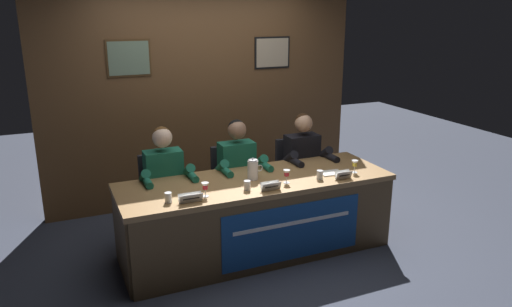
{
  "coord_description": "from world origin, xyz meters",
  "views": [
    {
      "loc": [
        -1.72,
        -3.96,
        2.28
      ],
      "look_at": [
        0.0,
        0.0,
        0.99
      ],
      "focal_mm": 34.25,
      "sensor_mm": 36.0,
      "label": 1
    }
  ],
  "objects_px": {
    "chair_right": "(296,180)",
    "water_cup_center": "(247,186)",
    "juice_glass_center": "(287,174)",
    "juice_glass_right": "(355,164)",
    "panelist_center": "(240,170)",
    "nameplate_center": "(271,186)",
    "water_cup_right": "(320,175)",
    "chair_left": "(163,200)",
    "nameplate_left": "(191,198)",
    "panelist_left": "(166,180)",
    "juice_glass_left": "(205,187)",
    "water_cup_left": "(168,198)",
    "panelist_right": "(305,161)",
    "nameplate_right": "(343,175)",
    "conference_table": "(261,207)",
    "chair_center": "(233,189)",
    "document_stack_right": "(331,173)",
    "water_pitcher_central": "(253,169)"
  },
  "relations": [
    {
      "from": "conference_table",
      "to": "chair_left",
      "type": "distance_m",
      "value": 1.05
    },
    {
      "from": "conference_table",
      "to": "water_cup_right",
      "type": "bearing_deg",
      "value": -14.05
    },
    {
      "from": "chair_right",
      "to": "water_cup_center",
      "type": "bearing_deg",
      "value": -138.14
    },
    {
      "from": "juice_glass_center",
      "to": "chair_right",
      "type": "xyz_separation_m",
      "value": [
        0.54,
        0.82,
        -0.4
      ]
    },
    {
      "from": "water_cup_right",
      "to": "juice_glass_right",
      "type": "bearing_deg",
      "value": 4.39
    },
    {
      "from": "conference_table",
      "to": "juice_glass_right",
      "type": "height_order",
      "value": "juice_glass_right"
    },
    {
      "from": "juice_glass_center",
      "to": "juice_glass_left",
      "type": "bearing_deg",
      "value": -178.11
    },
    {
      "from": "nameplate_center",
      "to": "panelist_right",
      "type": "distance_m",
      "value": 1.06
    },
    {
      "from": "panelist_center",
      "to": "water_cup_center",
      "type": "relative_size",
      "value": 14.21
    },
    {
      "from": "nameplate_right",
      "to": "conference_table",
      "type": "bearing_deg",
      "value": 163.88
    },
    {
      "from": "nameplate_center",
      "to": "water_cup_right",
      "type": "height_order",
      "value": "water_cup_right"
    },
    {
      "from": "chair_left",
      "to": "water_cup_left",
      "type": "height_order",
      "value": "chair_left"
    },
    {
      "from": "nameplate_left",
      "to": "water_cup_right",
      "type": "bearing_deg",
      "value": 3.2
    },
    {
      "from": "water_pitcher_central",
      "to": "nameplate_right",
      "type": "bearing_deg",
      "value": -23.01
    },
    {
      "from": "chair_center",
      "to": "juice_glass_center",
      "type": "height_order",
      "value": "chair_center"
    },
    {
      "from": "chair_left",
      "to": "nameplate_left",
      "type": "height_order",
      "value": "chair_left"
    },
    {
      "from": "panelist_center",
      "to": "panelist_right",
      "type": "height_order",
      "value": "same"
    },
    {
      "from": "juice_glass_left",
      "to": "conference_table",
      "type": "bearing_deg",
      "value": 12.45
    },
    {
      "from": "panelist_center",
      "to": "water_cup_right",
      "type": "bearing_deg",
      "value": -50.27
    },
    {
      "from": "panelist_left",
      "to": "panelist_right",
      "type": "relative_size",
      "value": 1.0
    },
    {
      "from": "chair_center",
      "to": "document_stack_right",
      "type": "height_order",
      "value": "chair_center"
    },
    {
      "from": "nameplate_left",
      "to": "nameplate_center",
      "type": "distance_m",
      "value": 0.73
    },
    {
      "from": "nameplate_right",
      "to": "chair_right",
      "type": "bearing_deg",
      "value": 89.68
    },
    {
      "from": "chair_center",
      "to": "water_cup_right",
      "type": "height_order",
      "value": "chair_center"
    },
    {
      "from": "chair_right",
      "to": "document_stack_right",
      "type": "height_order",
      "value": "chair_right"
    },
    {
      "from": "water_cup_left",
      "to": "water_pitcher_central",
      "type": "relative_size",
      "value": 0.4
    },
    {
      "from": "nameplate_right",
      "to": "document_stack_right",
      "type": "height_order",
      "value": "nameplate_right"
    },
    {
      "from": "juice_glass_center",
      "to": "juice_glass_right",
      "type": "bearing_deg",
      "value": -0.26
    },
    {
      "from": "panelist_right",
      "to": "nameplate_right",
      "type": "relative_size",
      "value": 7.38
    },
    {
      "from": "panelist_right",
      "to": "water_cup_right",
      "type": "bearing_deg",
      "value": -107.94
    },
    {
      "from": "nameplate_left",
      "to": "panelist_left",
      "type": "bearing_deg",
      "value": 92.83
    },
    {
      "from": "water_cup_left",
      "to": "chair_center",
      "type": "relative_size",
      "value": 0.1
    },
    {
      "from": "panelist_left",
      "to": "panelist_right",
      "type": "height_order",
      "value": "same"
    },
    {
      "from": "juice_glass_left",
      "to": "juice_glass_center",
      "type": "bearing_deg",
      "value": 1.89
    },
    {
      "from": "chair_center",
      "to": "juice_glass_right",
      "type": "bearing_deg",
      "value": -40.81
    },
    {
      "from": "water_cup_center",
      "to": "water_cup_right",
      "type": "height_order",
      "value": "same"
    },
    {
      "from": "nameplate_right",
      "to": "nameplate_left",
      "type": "bearing_deg",
      "value": 179.61
    },
    {
      "from": "panelist_center",
      "to": "nameplate_right",
      "type": "height_order",
      "value": "panelist_center"
    },
    {
      "from": "chair_left",
      "to": "nameplate_left",
      "type": "relative_size",
      "value": 4.42
    },
    {
      "from": "panelist_center",
      "to": "juice_glass_right",
      "type": "height_order",
      "value": "panelist_center"
    },
    {
      "from": "nameplate_right",
      "to": "panelist_left",
      "type": "bearing_deg",
      "value": 153.99
    },
    {
      "from": "water_cup_left",
      "to": "juice_glass_right",
      "type": "xyz_separation_m",
      "value": [
        1.85,
        0.03,
        0.05
      ]
    },
    {
      "from": "nameplate_center",
      "to": "panelist_left",
      "type": "bearing_deg",
      "value": 135.86
    },
    {
      "from": "juice_glass_left",
      "to": "water_cup_left",
      "type": "height_order",
      "value": "juice_glass_left"
    },
    {
      "from": "nameplate_left",
      "to": "nameplate_center",
      "type": "bearing_deg",
      "value": -1.02
    },
    {
      "from": "conference_table",
      "to": "panelist_left",
      "type": "bearing_deg",
      "value": 145.64
    },
    {
      "from": "document_stack_right",
      "to": "chair_right",
      "type": "bearing_deg",
      "value": 88.08
    },
    {
      "from": "nameplate_left",
      "to": "nameplate_center",
      "type": "height_order",
      "value": "same"
    },
    {
      "from": "conference_table",
      "to": "chair_right",
      "type": "relative_size",
      "value": 2.93
    },
    {
      "from": "chair_right",
      "to": "conference_table",
      "type": "bearing_deg",
      "value": -136.37
    }
  ]
}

